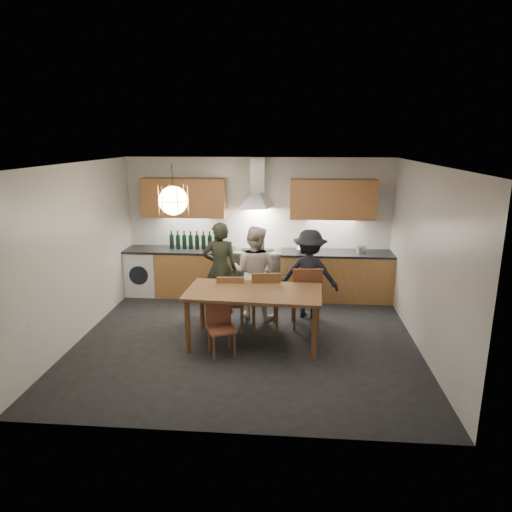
# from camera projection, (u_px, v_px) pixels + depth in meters

# --- Properties ---
(ground) EXTENTS (5.00, 5.00, 0.00)m
(ground) POSITION_uv_depth(u_px,v_px,m) (247.00, 340.00, 6.86)
(ground) COLOR black
(ground) RESTS_ON ground
(room_shell) EXTENTS (5.02, 4.52, 2.61)m
(room_shell) POSITION_uv_depth(u_px,v_px,m) (246.00, 228.00, 6.43)
(room_shell) COLOR white
(room_shell) RESTS_ON ground
(counter_run) EXTENTS (5.00, 0.62, 0.90)m
(counter_run) POSITION_uv_depth(u_px,v_px,m) (258.00, 274.00, 8.63)
(counter_run) COLOR #C1884A
(counter_run) RESTS_ON ground
(range_stove) EXTENTS (0.90, 0.60, 0.92)m
(range_stove) POSITION_uv_depth(u_px,v_px,m) (257.00, 274.00, 8.63)
(range_stove) COLOR silver
(range_stove) RESTS_ON ground
(wall_fixtures) EXTENTS (4.30, 0.54, 1.10)m
(wall_fixtures) POSITION_uv_depth(u_px,v_px,m) (258.00, 198.00, 8.38)
(wall_fixtures) COLOR #BD7C48
(wall_fixtures) RESTS_ON ground
(pendant_lamp) EXTENTS (0.43, 0.43, 0.70)m
(pendant_lamp) POSITION_uv_depth(u_px,v_px,m) (173.00, 201.00, 6.32)
(pendant_lamp) COLOR black
(pendant_lamp) RESTS_ON ground
(dining_table) EXTENTS (1.99, 1.08, 0.82)m
(dining_table) POSITION_uv_depth(u_px,v_px,m) (254.00, 297.00, 6.56)
(dining_table) COLOR brown
(dining_table) RESTS_ON ground
(chair_back_left) EXTENTS (0.44, 0.44, 0.91)m
(chair_back_left) POSITION_uv_depth(u_px,v_px,m) (231.00, 299.00, 7.05)
(chair_back_left) COLOR brown
(chair_back_left) RESTS_ON ground
(chair_back_mid) EXTENTS (0.49, 0.49, 0.96)m
(chair_back_mid) POSITION_uv_depth(u_px,v_px,m) (265.00, 297.00, 7.07)
(chair_back_mid) COLOR brown
(chair_back_mid) RESTS_ON ground
(chair_back_right) EXTENTS (0.49, 0.49, 1.01)m
(chair_back_right) POSITION_uv_depth(u_px,v_px,m) (306.00, 293.00, 7.14)
(chair_back_right) COLOR brown
(chair_back_right) RESTS_ON ground
(chair_front) EXTENTS (0.47, 0.47, 0.80)m
(chair_front) POSITION_uv_depth(u_px,v_px,m) (220.00, 322.00, 6.34)
(chair_front) COLOR brown
(chair_front) RESTS_ON ground
(person_left) EXTENTS (0.63, 0.46, 1.59)m
(person_left) POSITION_uv_depth(u_px,v_px,m) (220.00, 268.00, 7.74)
(person_left) COLOR black
(person_left) RESTS_ON ground
(person_mid) EXTENTS (0.89, 0.78, 1.56)m
(person_mid) POSITION_uv_depth(u_px,v_px,m) (255.00, 272.00, 7.57)
(person_mid) COLOR beige
(person_mid) RESTS_ON ground
(person_right) EXTENTS (1.05, 0.71, 1.50)m
(person_right) POSITION_uv_depth(u_px,v_px,m) (309.00, 274.00, 7.59)
(person_right) COLOR black
(person_right) RESTS_ON ground
(mixing_bowl) EXTENTS (0.34, 0.34, 0.08)m
(mixing_bowl) POSITION_uv_depth(u_px,v_px,m) (305.00, 250.00, 8.39)
(mixing_bowl) COLOR silver
(mixing_bowl) RESTS_ON counter_run
(stock_pot) EXTENTS (0.18, 0.18, 0.12)m
(stock_pot) POSITION_uv_depth(u_px,v_px,m) (361.00, 250.00, 8.31)
(stock_pot) COLOR #AFAEB2
(stock_pot) RESTS_ON counter_run
(wine_bottles) EXTENTS (0.94, 0.08, 0.34)m
(wine_bottles) POSITION_uv_depth(u_px,v_px,m) (194.00, 240.00, 8.60)
(wine_bottles) COLOR black
(wine_bottles) RESTS_ON counter_run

